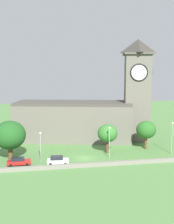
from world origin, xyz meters
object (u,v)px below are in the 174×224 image
at_px(streetlamp_west_mid, 40,142).
at_px(tree_churchyard, 146,130).
at_px(tree_riverside_east, 10,135).
at_px(streetlamp_central, 109,137).
at_px(church, 88,114).
at_px(car_red, 19,161).
at_px(car_white, 58,160).
at_px(streetlamp_east_mid, 172,133).
at_px(tree_by_tower, 107,133).

height_order(streetlamp_west_mid, tree_churchyard, tree_churchyard).
bearing_deg(tree_churchyard, tree_riverside_east, -175.17).
distance_m(streetlamp_central, tree_churchyard, 12.23).
bearing_deg(church, car_red, -132.37).
bearing_deg(tree_riverside_east, car_white, -28.56).
relative_size(church, tree_churchyard, 5.53).
bearing_deg(car_white, streetlamp_central, 12.55).
xyz_separation_m(streetlamp_east_mid, tree_riverside_east, (-37.00, 2.33, 0.49)).
xyz_separation_m(tree_by_tower, tree_churchyard, (10.39, 1.83, 0.08)).
relative_size(church, car_white, 8.38).
bearing_deg(tree_by_tower, tree_churchyard, 9.99).
distance_m(car_red, tree_riverside_east, 6.71).
distance_m(streetlamp_west_mid, streetlamp_central, 15.21).
bearing_deg(streetlamp_central, car_white, -167.45).
distance_m(streetlamp_central, tree_by_tower, 3.74).
relative_size(car_white, streetlamp_west_mid, 0.73).
bearing_deg(tree_riverside_east, church, 37.60).
bearing_deg(tree_churchyard, streetlamp_east_mid, -49.49).
bearing_deg(car_red, church, 47.63).
xyz_separation_m(church, streetlamp_central, (1.44, -18.41, -2.70)).
height_order(car_red, car_white, car_white).
height_order(streetlamp_west_mid, tree_by_tower, tree_by_tower).
bearing_deg(tree_riverside_east, streetlamp_east_mid, -3.60).
height_order(car_red, streetlamp_west_mid, streetlamp_west_mid).
relative_size(car_white, tree_by_tower, 0.68).
relative_size(church, tree_by_tower, 5.66).
height_order(church, tree_by_tower, church).
relative_size(car_red, streetlamp_east_mid, 0.64).
distance_m(car_white, tree_riverside_east, 12.19).
distance_m(car_white, tree_churchyard, 24.47).
height_order(church, tree_riverside_east, church).
relative_size(car_white, tree_riverside_east, 0.54).
distance_m(church, car_white, 24.34).
bearing_deg(streetlamp_west_mid, tree_churchyard, 11.28).
distance_m(streetlamp_east_mid, tree_riverside_east, 37.08).
xyz_separation_m(streetlamp_central, tree_churchyard, (10.91, 5.53, 0.15)).
bearing_deg(tree_by_tower, car_red, -165.13).
distance_m(tree_by_tower, tree_churchyard, 10.55).
bearing_deg(tree_by_tower, tree_riverside_east, -177.60).
xyz_separation_m(tree_by_tower, tree_riverside_east, (-22.26, -0.93, 0.70)).
bearing_deg(church, tree_churchyard, -46.19).
distance_m(streetlamp_central, streetlamp_east_mid, 15.27).
xyz_separation_m(streetlamp_central, tree_riverside_east, (-21.75, 2.77, 0.76)).
height_order(tree_by_tower, tree_churchyard, tree_churchyard).
height_order(streetlamp_west_mid, tree_riverside_east, tree_riverside_east).
height_order(streetlamp_central, tree_riverside_east, tree_riverside_east).
distance_m(streetlamp_west_mid, tree_churchyard, 26.63).
xyz_separation_m(car_red, tree_by_tower, (20.28, 5.39, 3.92)).
bearing_deg(streetlamp_west_mid, car_red, -156.27).
relative_size(tree_by_tower, tree_churchyard, 0.98).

